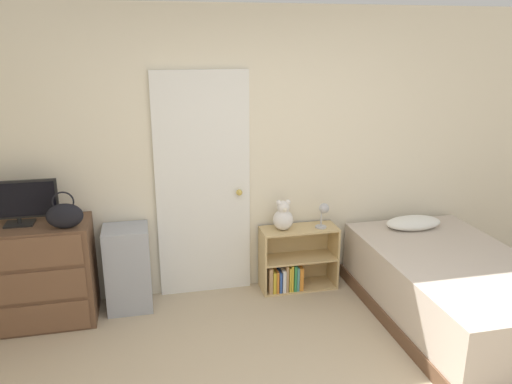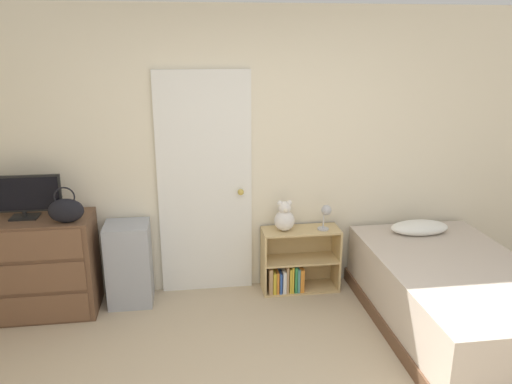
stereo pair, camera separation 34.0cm
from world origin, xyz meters
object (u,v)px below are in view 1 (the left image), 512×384
Objects in this scene: storage_bin at (128,268)px; desk_lamp at (324,211)px; dresser at (28,275)px; bed at (454,289)px; tv at (16,202)px; bookshelf at (292,265)px; teddy_bear at (283,217)px; handbag at (65,215)px.

desk_lamp reaches higher than storage_bin.
bed is (3.41, -0.75, -0.15)m from dresser.
tv is at bearing -176.57° from storage_bin.
teddy_bear is at bearing -178.06° from bookshelf.
tv reaches higher than dresser.
handbag is (0.36, -0.14, 0.53)m from dresser.
dresser is 3.63× the size of teddy_bear.
handbag is at bearing -172.69° from bookshelf.
handbag is 2.07m from bookshelf.
handbag is 0.40× the size of storage_bin.
storage_bin reaches higher than bookshelf.
bed is (1.23, -0.85, -0.44)m from teddy_bear.
storage_bin is 2.75m from bed.
teddy_bear is at bearing 2.08° from tv.
teddy_bear is (1.82, 0.24, -0.24)m from handbag.
handbag is 3.18m from bed.
bookshelf is at bearing 171.07° from desk_lamp.
storage_bin is (0.43, 0.21, -0.59)m from handbag.
handbag reaches higher than desk_lamp.
storage_bin is at bearing 3.43° from tv.
tv is 2.07× the size of handbag.
tv is at bearing -177.93° from bookshelf.
handbag is 1.05× the size of teddy_bear.
teddy_bear reaches higher than bookshelf.
tv is 2.17× the size of teddy_bear.
desk_lamp is (2.56, 0.04, -0.28)m from tv.
teddy_bear is 1.20× the size of desk_lamp.
bookshelf is (2.28, 0.10, -0.19)m from dresser.
bed is (3.05, -0.60, -0.68)m from handbag.
desk_lamp is (0.37, -0.04, 0.04)m from teddy_bear.
handbag reaches higher than storage_bin.
bookshelf is at bearing 7.31° from handbag.
handbag is at bearing 168.79° from bed.
storage_bin is 1.43m from teddy_bear.
desk_lamp is at bearing 5.30° from handbag.
bookshelf is 0.36× the size of bed.
storage_bin reaches higher than bed.
dresser reaches higher than bookshelf.
teddy_bear reaches higher than desk_lamp.
bookshelf is (1.49, 0.03, -0.14)m from storage_bin.
teddy_bear reaches higher than dresser.
bookshelf is 2.50× the size of teddy_bear.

